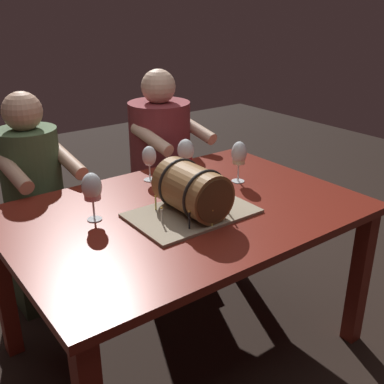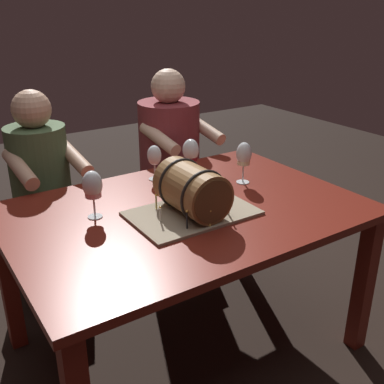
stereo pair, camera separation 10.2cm
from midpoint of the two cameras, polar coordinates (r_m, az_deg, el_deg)
name	(u,v)px [view 1 (the left image)]	position (r m, az deg, el deg)	size (l,w,h in m)	color
ground_plane	(185,343)	(2.36, -2.12, -18.22)	(8.00, 8.00, 0.00)	black
dining_table	(185,227)	(2.00, -2.38, -4.37)	(1.47, 1.02, 0.72)	maroon
barrel_cake	(192,193)	(1.86, -1.57, -0.08)	(0.50, 0.33, 0.22)	gray
wine_glass_white	(239,155)	(2.20, 4.50, 4.58)	(0.07, 0.07, 0.20)	white
wine_glass_red	(186,152)	(2.24, -2.11, 4.96)	(0.08, 0.08, 0.20)	white
wine_glass_rose	(92,189)	(1.85, -13.81, 0.37)	(0.08, 0.08, 0.20)	white
wine_glass_empty	(149,157)	(2.23, -6.62, 4.31)	(0.07, 0.07, 0.17)	white
person_seated_left	(37,214)	(2.55, -19.67, -2.62)	(0.36, 0.46, 1.15)	#2A3A24
person_seated_right	(161,174)	(2.82, -4.87, 2.26)	(0.42, 0.50, 1.19)	#4C1B1E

